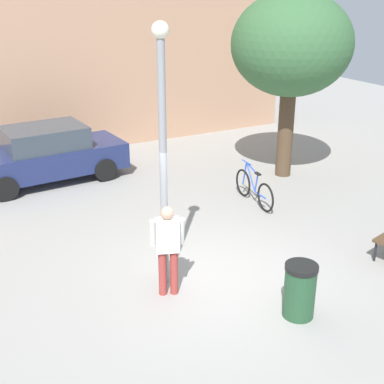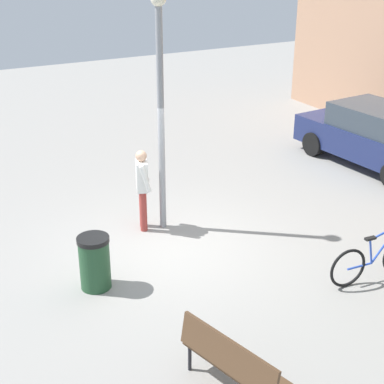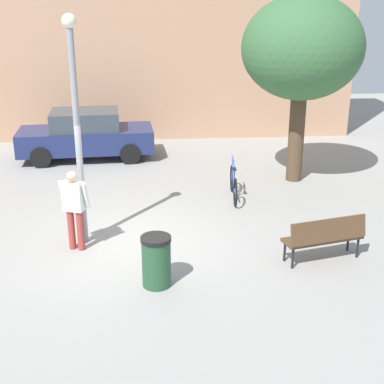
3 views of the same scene
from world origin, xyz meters
name	(u,v)px [view 2 (image 2 of 3)]	position (x,y,z in m)	size (l,w,h in m)	color
ground_plane	(172,248)	(0.00, 0.00, 0.00)	(36.00, 36.00, 0.00)	gray
lamppost	(160,97)	(-0.90, 0.26, 2.69)	(0.28, 0.28, 4.59)	gray
person_by_lamppost	(142,184)	(-1.02, -0.11, 0.97)	(0.63, 0.43, 1.67)	#9E3833
park_bench	(233,361)	(3.84, -1.05, 0.55)	(1.67, 0.85, 0.92)	#513823
bicycle_blue	(375,260)	(2.62, 2.57, 0.38)	(0.19, 1.81, 0.97)	black
parked_car_navy	(375,136)	(-1.51, 6.56, 0.77)	(4.31, 2.05, 1.55)	navy
trash_bin	(95,262)	(0.58, -1.71, 0.48)	(0.54, 0.54, 0.94)	#234C2D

